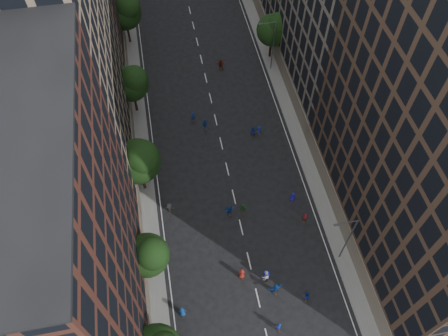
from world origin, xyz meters
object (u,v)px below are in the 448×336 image
(skater_1, at_px, (279,327))
(streetlamp_near, at_px, (347,238))
(streetlamp_far, at_px, (272,44))
(skater_0, at_px, (182,312))
(skater_2, at_px, (306,296))

(skater_1, bearing_deg, streetlamp_near, -166.41)
(skater_1, bearing_deg, streetlamp_far, -125.85)
(skater_0, distance_m, skater_1, 10.42)
(skater_0, bearing_deg, skater_1, 161.85)
(streetlamp_near, bearing_deg, streetlamp_far, 90.00)
(streetlamp_near, xyz_separation_m, skater_0, (-18.87, -3.26, -4.28))
(skater_0, bearing_deg, streetlamp_near, -169.00)
(skater_0, bearing_deg, streetlamp_far, -116.29)
(streetlamp_near, xyz_separation_m, streetlamp_far, (0.00, 33.00, 0.00))
(skater_1, xyz_separation_m, skater_2, (3.82, 2.67, -0.04))
(skater_0, xyz_separation_m, skater_2, (13.65, -0.78, -0.02))
(streetlamp_near, distance_m, streetlamp_far, 33.00)
(streetlamp_far, distance_m, skater_0, 41.10)
(skater_1, distance_m, skater_2, 4.66)
(streetlamp_far, bearing_deg, skater_0, -117.49)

